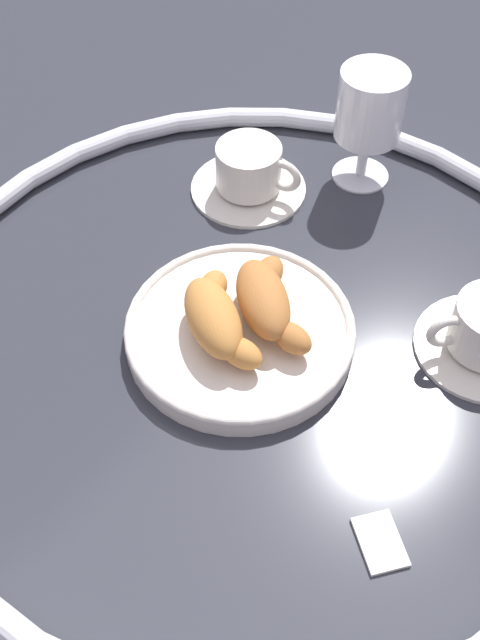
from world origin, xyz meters
The scene contains 8 objects.
ground_plane centered at (0.00, 0.00, 0.00)m, with size 2.20×2.20×0.00m, color #2D3038.
table_chrome_rim centered at (0.00, 0.00, 0.01)m, with size 0.72×0.72×0.02m, color silver.
pastry_plate centered at (-0.01, -0.02, 0.01)m, with size 0.23×0.23×0.02m.
croissant_large centered at (-0.02, -0.04, 0.04)m, with size 0.12×0.10×0.04m.
croissant_small centered at (0.01, 0.01, 0.04)m, with size 0.12×0.11×0.04m.
coffee_cup_near centered at (-0.14, 0.16, 0.03)m, with size 0.14×0.14×0.06m.
juice_glass_left centered at (-0.06, 0.27, 0.09)m, with size 0.08×0.08×0.14m.
sugar_packet centered at (0.22, -0.10, 0.00)m, with size 0.05×0.03×0.01m, color white.
Camera 1 is at (0.30, -0.38, 0.60)m, focal length 42.94 mm.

